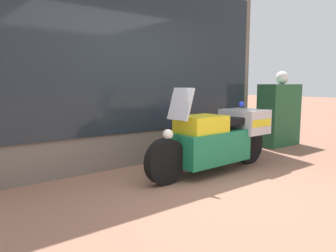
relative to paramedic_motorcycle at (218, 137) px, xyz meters
name	(u,v)px	position (x,y,z in m)	size (l,w,h in m)	color
ground_plane	(214,196)	(-0.87, -0.74, -0.52)	(60.00, 60.00, 0.00)	#8E604C
shop_building	(102,57)	(-1.25, 1.26, 1.19)	(5.86, 0.55, 3.42)	#6B6056
window_display	(141,135)	(-0.53, 1.29, -0.08)	(4.59, 0.30, 1.81)	slate
paramedic_motorcycle	(218,137)	(0.00, 0.00, 0.00)	(2.41, 0.68, 1.26)	black
utility_cabinet	(279,115)	(2.58, 0.62, 0.13)	(0.99, 0.44, 1.31)	#235633
white_helmet	(282,78)	(2.68, 0.65, 0.92)	(0.28, 0.28, 0.28)	white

